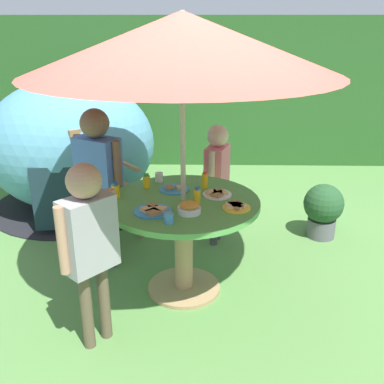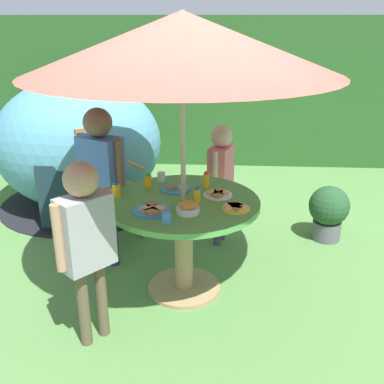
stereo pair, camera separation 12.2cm
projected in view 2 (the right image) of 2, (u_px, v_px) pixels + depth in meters
name	position (u px, v px, depth m)	size (l,w,h in m)	color
ground_plane	(184.00, 290.00, 3.51)	(10.00, 10.00, 0.02)	#548442
hedge_backdrop	(203.00, 90.00, 6.42)	(9.00, 0.70, 2.03)	#285623
garden_table	(184.00, 223.00, 3.30)	(1.11, 1.11, 0.76)	tan
patio_umbrella	(182.00, 43.00, 2.84)	(2.09, 2.09, 2.03)	#B7AD8C
wooden_chair	(107.00, 176.00, 4.27)	(0.67, 0.67, 1.04)	#93704C
dome_tent	(79.00, 144.00, 4.89)	(2.02, 2.02, 1.41)	teal
potted_plant	(329.00, 211.00, 4.19)	(0.38, 0.38, 0.53)	#595960
child_in_pink_shirt	(221.00, 170.00, 3.98)	(0.24, 0.37, 1.13)	#3F3F47
child_in_blue_shirt	(101.00, 168.00, 3.58)	(0.41, 0.34, 1.35)	navy
child_in_grey_shirt	(86.00, 232.00, 2.68)	(0.34, 0.35, 1.22)	brown
snack_bowl	(188.00, 208.00, 3.00)	(0.16, 0.16, 0.08)	white
plate_mid_right	(176.00, 188.00, 3.42)	(0.23, 0.23, 0.03)	#338CD8
plate_far_right	(217.00, 194.00, 3.30)	(0.22, 0.22, 0.03)	white
plate_near_right	(152.00, 210.00, 3.03)	(0.26, 0.26, 0.03)	#338CD8
plate_center_front	(235.00, 207.00, 3.07)	(0.20, 0.20, 0.03)	yellow
juice_bottle_near_left	(117.00, 190.00, 3.27)	(0.06, 0.06, 0.12)	yellow
juice_bottle_far_left	(206.00, 180.00, 3.44)	(0.05, 0.05, 0.13)	yellow
juice_bottle_center_back	(148.00, 180.00, 3.46)	(0.06, 0.06, 0.11)	yellow
juice_bottle_mid_left	(197.00, 196.00, 3.15)	(0.05, 0.05, 0.12)	yellow
cup_near	(167.00, 218.00, 2.86)	(0.06, 0.06, 0.07)	#4C99D8
cup_far	(161.00, 177.00, 3.59)	(0.06, 0.06, 0.07)	white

